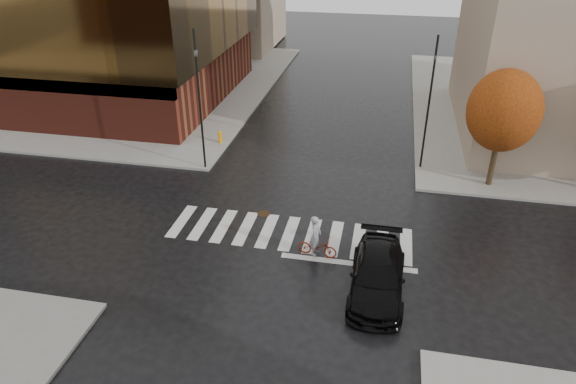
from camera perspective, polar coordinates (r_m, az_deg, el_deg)
name	(u,v)px	position (r m, az deg, el deg)	size (l,w,h in m)	color
ground	(287,239)	(24.33, -0.07, -5.25)	(120.00, 120.00, 0.00)	black
sidewalk_nw	(105,82)	(49.68, -19.70, 11.44)	(30.00, 30.00, 0.15)	gray
crosswalk	(289,233)	(24.73, 0.16, -4.60)	(12.00, 3.00, 0.01)	silver
tree_ne_a	(504,111)	(29.24, 22.87, 8.30)	(3.80, 3.80, 6.50)	#2E2114
sedan	(377,275)	(21.20, 9.90, -9.08)	(2.16, 5.30, 1.54)	black
cyclist	(317,243)	(22.91, 3.21, -5.63)	(1.84, 0.82, 2.02)	maroon
traffic_light_nw	(199,91)	(29.35, -9.88, 10.99)	(0.22, 0.19, 8.04)	black
traffic_light_ne	(430,95)	(30.11, 15.51, 10.36)	(0.16, 0.20, 7.71)	black
fire_hydrant	(220,136)	(34.14, -7.54, 6.19)	(0.29, 0.29, 0.80)	orange
manhole	(264,214)	(26.27, -2.70, -2.42)	(0.67, 0.67, 0.01)	#3E2A16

